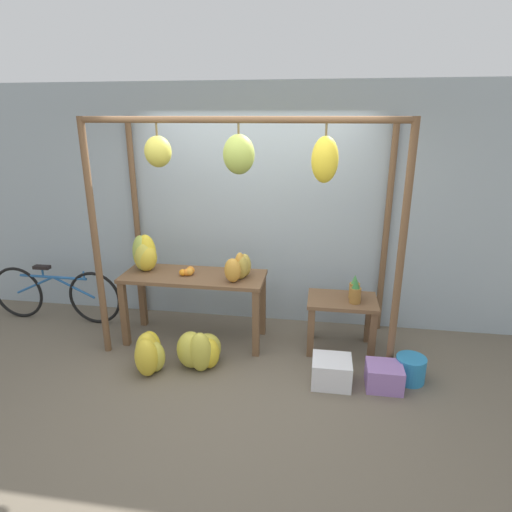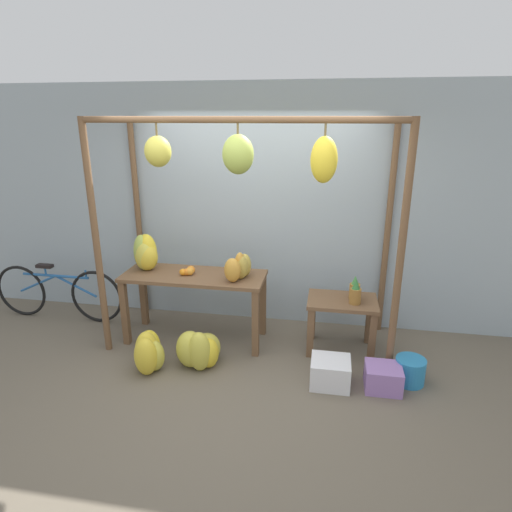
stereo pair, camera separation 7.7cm
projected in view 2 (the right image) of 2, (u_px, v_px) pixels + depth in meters
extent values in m
plane|color=#665B4C|center=(235.00, 377.00, 4.18)|extent=(20.00, 20.00, 0.00)
cube|color=#99A8B2|center=(258.00, 208.00, 5.02)|extent=(8.00, 0.08, 2.80)
cylinder|color=brown|center=(96.00, 242.00, 4.32)|extent=(0.07, 0.07, 2.43)
cylinder|color=brown|center=(400.00, 258.00, 3.83)|extent=(0.07, 0.07, 2.43)
cylinder|color=brown|center=(138.00, 220.00, 5.24)|extent=(0.07, 0.07, 2.43)
cylinder|color=brown|center=(388.00, 231.00, 4.75)|extent=(0.07, 0.07, 2.43)
cylinder|color=brown|center=(238.00, 120.00, 3.70)|extent=(2.96, 0.06, 0.06)
cylinder|color=brown|center=(156.00, 129.00, 3.85)|extent=(0.02, 0.02, 0.11)
ellipsoid|color=gold|center=(158.00, 152.00, 3.91)|extent=(0.25, 0.22, 0.28)
cylinder|color=brown|center=(237.00, 129.00, 3.73)|extent=(0.02, 0.02, 0.09)
ellipsoid|color=#9EB247|center=(238.00, 154.00, 3.80)|extent=(0.28, 0.26, 0.35)
cylinder|color=brown|center=(325.00, 130.00, 3.60)|extent=(0.02, 0.02, 0.10)
ellipsoid|color=yellow|center=(324.00, 160.00, 3.68)|extent=(0.23, 0.21, 0.40)
cube|color=brown|center=(194.00, 276.00, 4.68)|extent=(1.56, 0.59, 0.04)
cube|color=brown|center=(125.00, 313.00, 4.69)|extent=(0.07, 0.07, 0.74)
cube|color=brown|center=(255.00, 324.00, 4.45)|extent=(0.07, 0.07, 0.74)
cube|color=brown|center=(144.00, 296.00, 5.15)|extent=(0.07, 0.07, 0.74)
cube|color=brown|center=(263.00, 304.00, 4.91)|extent=(0.07, 0.07, 0.74)
cube|color=brown|center=(342.00, 301.00, 4.51)|extent=(0.73, 0.51, 0.04)
cube|color=brown|center=(310.00, 333.00, 4.47)|extent=(0.07, 0.07, 0.55)
cube|color=brown|center=(372.00, 338.00, 4.36)|extent=(0.07, 0.07, 0.55)
cube|color=brown|center=(312.00, 316.00, 4.85)|extent=(0.07, 0.07, 0.55)
cube|color=brown|center=(369.00, 320.00, 4.74)|extent=(0.07, 0.07, 0.55)
ellipsoid|color=gold|center=(147.00, 257.00, 4.76)|extent=(0.31, 0.29, 0.32)
ellipsoid|color=yellow|center=(147.00, 252.00, 4.78)|extent=(0.33, 0.32, 0.41)
ellipsoid|color=#9EB247|center=(142.00, 252.00, 4.77)|extent=(0.27, 0.27, 0.40)
ellipsoid|color=gold|center=(146.00, 256.00, 4.75)|extent=(0.29, 0.30, 0.34)
sphere|color=orange|center=(187.00, 272.00, 4.63)|extent=(0.08, 0.08, 0.08)
sphere|color=orange|center=(191.00, 270.00, 4.67)|extent=(0.09, 0.09, 0.09)
sphere|color=orange|center=(190.00, 271.00, 4.64)|extent=(0.09, 0.09, 0.09)
sphere|color=orange|center=(183.00, 272.00, 4.63)|extent=(0.08, 0.08, 0.08)
cylinder|color=#A3702D|center=(354.00, 291.00, 4.50)|extent=(0.11, 0.11, 0.17)
cone|color=#428442|center=(355.00, 280.00, 4.46)|extent=(0.08, 0.08, 0.09)
cylinder|color=olive|center=(355.00, 296.00, 4.39)|extent=(0.12, 0.12, 0.16)
cone|color=#337538|center=(356.00, 284.00, 4.35)|extent=(0.08, 0.08, 0.10)
ellipsoid|color=gold|center=(155.00, 356.00, 4.26)|extent=(0.29, 0.29, 0.32)
ellipsoid|color=yellow|center=(150.00, 347.00, 4.35)|extent=(0.30, 0.31, 0.38)
ellipsoid|color=gold|center=(147.00, 350.00, 4.27)|extent=(0.31, 0.31, 0.41)
ellipsoid|color=gold|center=(146.00, 356.00, 4.17)|extent=(0.33, 0.32, 0.40)
ellipsoid|color=yellow|center=(208.00, 353.00, 4.31)|extent=(0.28, 0.29, 0.32)
ellipsoid|color=gold|center=(206.00, 348.00, 4.39)|extent=(0.40, 0.40, 0.32)
ellipsoid|color=gold|center=(191.00, 349.00, 4.31)|extent=(0.35, 0.33, 0.39)
ellipsoid|color=gold|center=(199.00, 352.00, 4.23)|extent=(0.24, 0.22, 0.42)
cube|color=silver|center=(330.00, 372.00, 4.03)|extent=(0.37, 0.33, 0.26)
cylinder|color=teal|center=(410.00, 371.00, 4.06)|extent=(0.28, 0.28, 0.25)
torus|color=black|center=(21.00, 291.00, 5.39)|extent=(0.67, 0.04, 0.67)
torus|color=black|center=(96.00, 297.00, 5.21)|extent=(0.67, 0.04, 0.67)
cylinder|color=#235B9E|center=(56.00, 276.00, 5.22)|extent=(0.88, 0.04, 0.03)
cylinder|color=#235B9E|center=(38.00, 283.00, 5.31)|extent=(0.53, 0.03, 0.26)
cylinder|color=#235B9E|center=(76.00, 286.00, 5.22)|extent=(0.53, 0.03, 0.26)
cylinder|color=#235B9E|center=(45.00, 271.00, 5.23)|extent=(0.02, 0.02, 0.10)
cube|color=black|center=(45.00, 266.00, 5.21)|extent=(0.20, 0.08, 0.04)
cylinder|color=#235B9E|center=(86.00, 274.00, 5.14)|extent=(0.02, 0.02, 0.10)
ellipsoid|color=#B2993D|center=(245.00, 265.00, 4.59)|extent=(0.20, 0.20, 0.25)
ellipsoid|color=#B2993D|center=(240.00, 267.00, 4.50)|extent=(0.18, 0.16, 0.27)
ellipsoid|color=gold|center=(240.00, 266.00, 4.50)|extent=(0.15, 0.16, 0.29)
ellipsoid|color=gold|center=(232.00, 270.00, 4.42)|extent=(0.21, 0.20, 0.26)
cube|color=#9970B7|center=(383.00, 378.00, 3.97)|extent=(0.33, 0.30, 0.23)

